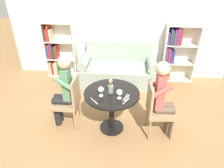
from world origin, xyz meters
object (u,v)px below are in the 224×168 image
person_left (63,91)px  flower_vase (111,87)px  bookshelf_left (58,51)px  chair_left (70,100)px  bookshelf_right (175,52)px  wine_glass_left (101,90)px  couch (118,70)px  person_right (164,98)px  wine_glass_right (119,93)px  chair_right (157,108)px

person_left → flower_vase: person_left is taller
bookshelf_left → chair_left: 2.00m
bookshelf_right → wine_glass_left: bookshelf_right is taller
bookshelf_left → couch: bearing=-10.0°
bookshelf_right → person_right: size_ratio=1.04×
wine_glass_right → bookshelf_left: bearing=128.5°
person_right → wine_glass_left: person_right is taller
flower_vase → wine_glass_right: bearing=-44.3°
person_left → flower_vase: bearing=85.2°
bookshelf_left → chair_right: bearing=-41.1°
wine_glass_left → flower_vase: flower_vase is taller
bookshelf_left → person_left: size_ratio=1.05×
couch → chair_left: (-0.71, -1.56, 0.18)m
chair_left → person_right: bearing=87.4°
flower_vase → person_right: bearing=-0.9°
bookshelf_left → bookshelf_right: (2.81, -0.00, 0.06)m
couch → person_left: bearing=-117.0°
person_right → flower_vase: bearing=85.2°
chair_left → couch: bearing=156.4°
chair_left → wine_glass_right: bearing=76.4°
chair_left → flower_vase: flower_vase is taller
person_right → couch: bearing=21.8°
bookshelf_left → person_left: (0.70, -1.83, 0.04)m
bookshelf_left → wine_glass_right: size_ratio=9.17×
chair_left → wine_glass_right: chair_left is taller
couch → bookshelf_left: size_ratio=1.32×
chair_right → flower_vase: size_ratio=3.80×
bookshelf_right → chair_right: bearing=-107.5°
chair_left → person_right: 1.51m
couch → wine_glass_left: bearing=-95.0°
couch → flower_vase: size_ratio=7.41×
wine_glass_left → wine_glass_right: bearing=-8.2°
bookshelf_right → flower_vase: (-1.33, -1.90, 0.13)m
bookshelf_left → person_right: size_ratio=1.04×
wine_glass_right → chair_right: bearing=11.3°
bookshelf_left → chair_left: bookshelf_left is taller
bookshelf_left → person_left: bearing=-69.0°
bookshelf_left → chair_right: (2.20, -1.92, -0.13)m
bookshelf_right → chair_right: 2.03m
person_left → bookshelf_left: bearing=-158.3°
person_left → wine_glass_left: (0.64, -0.17, 0.17)m
bookshelf_right → wine_glass_left: bearing=-126.2°
bookshelf_left → bookshelf_right: same height
chair_right → bookshelf_right: bearing=-21.4°
bookshelf_left → chair_right: 2.93m
chair_left → wine_glass_left: size_ratio=5.86×
chair_right → bookshelf_left: bearing=45.0°
bookshelf_left → wine_glass_left: bookshelf_left is taller
couch → person_left: (-0.79, -1.56, 0.35)m
couch → flower_vase: bearing=-90.6°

